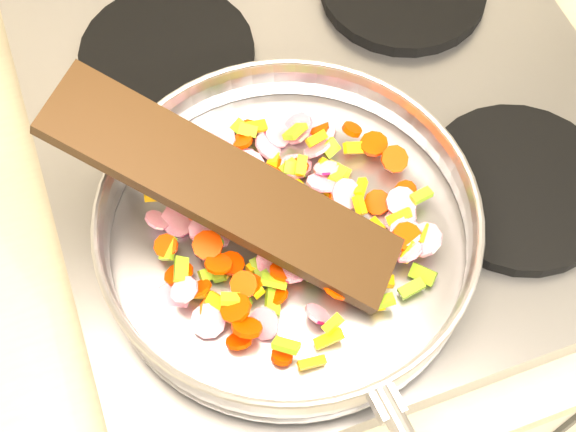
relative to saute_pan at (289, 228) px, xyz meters
name	(u,v)px	position (x,y,z in m)	size (l,w,h in m)	color
cooktop	(333,133)	(0.10, 0.12, -0.07)	(0.60, 0.60, 0.04)	#939399
grate_fl	(250,276)	(-0.04, -0.02, -0.04)	(0.19, 0.19, 0.02)	black
grate_fr	(519,187)	(0.24, -0.02, -0.04)	(0.19, 0.19, 0.02)	black
grate_bl	(167,54)	(-0.04, 0.26, -0.04)	(0.19, 0.19, 0.02)	black
saute_pan	(289,228)	(0.00, 0.00, 0.00)	(0.39, 0.55, 0.06)	#9E9EA5
vegetable_heap	(287,222)	(0.00, 0.01, -0.01)	(0.28, 0.27, 0.05)	#76AB19
wooden_spatula	(225,189)	(-0.05, 0.03, 0.05)	(0.33, 0.07, 0.02)	black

